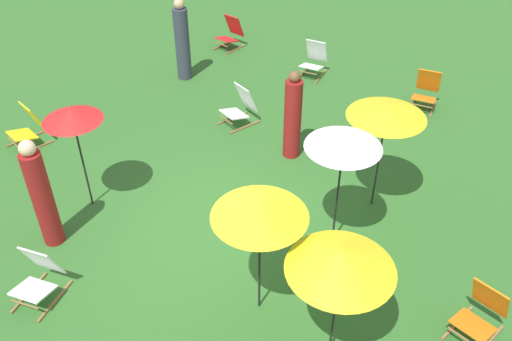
% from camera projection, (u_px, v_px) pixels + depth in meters
% --- Properties ---
extents(ground_plane, '(40.00, 40.00, 0.00)m').
position_uv_depth(ground_plane, '(212.00, 232.00, 8.71)').
color(ground_plane, '#2D6026').
extents(deckchair_0, '(0.62, 0.84, 0.83)m').
position_uv_depth(deckchair_0, '(426.00, 91.00, 11.63)').
color(deckchair_0, olive).
rests_on(deckchair_0, ground).
extents(deckchair_1, '(0.60, 0.83, 0.83)m').
position_uv_depth(deckchair_1, '(314.00, 60.00, 12.82)').
color(deckchair_1, olive).
rests_on(deckchair_1, ground).
extents(deckchair_2, '(0.68, 0.87, 0.83)m').
position_uv_depth(deckchair_2, '(240.00, 107.00, 11.10)').
color(deckchair_2, olive).
rests_on(deckchair_2, ground).
extents(deckchair_5, '(0.61, 0.84, 0.83)m').
position_uv_depth(deckchair_5, '(481.00, 314.00, 6.99)').
color(deckchair_5, olive).
rests_on(deckchair_5, ground).
extents(deckchair_7, '(0.53, 0.80, 0.83)m').
position_uv_depth(deckchair_7, '(231.00, 34.00, 14.04)').
color(deckchair_7, olive).
rests_on(deckchair_7, ground).
extents(deckchair_9, '(0.66, 0.86, 0.83)m').
position_uv_depth(deckchair_9, '(39.00, 277.00, 7.48)').
color(deckchair_9, olive).
rests_on(deckchair_9, ground).
extents(deckchair_11, '(0.61, 0.84, 0.83)m').
position_uv_depth(deckchair_11, '(28.00, 128.00, 10.49)').
color(deckchair_11, olive).
rests_on(deckchair_11, ground).
extents(umbrella_0, '(0.92, 0.92, 1.87)m').
position_uv_depth(umbrella_0, '(72.00, 115.00, 8.22)').
color(umbrella_0, black).
rests_on(umbrella_0, ground).
extents(umbrella_1, '(1.08, 1.08, 2.00)m').
position_uv_depth(umbrella_1, '(344.00, 141.00, 7.43)').
color(umbrella_1, black).
rests_on(umbrella_1, ground).
extents(umbrella_2, '(1.21, 1.21, 1.95)m').
position_uv_depth(umbrella_2, '(387.00, 111.00, 8.17)').
color(umbrella_2, black).
rests_on(umbrella_2, ground).
extents(umbrella_3, '(1.20, 1.20, 1.89)m').
position_uv_depth(umbrella_3, '(260.00, 209.00, 6.48)').
color(umbrella_3, black).
rests_on(umbrella_3, ground).
extents(umbrella_4, '(1.27, 1.27, 1.78)m').
position_uv_depth(umbrella_4, '(341.00, 259.00, 6.03)').
color(umbrella_4, black).
rests_on(umbrella_4, ground).
extents(person_0, '(0.39, 0.39, 1.89)m').
position_uv_depth(person_0, '(182.00, 42.00, 12.38)').
color(person_0, '#333847').
rests_on(person_0, ground).
extents(person_1, '(0.43, 0.43, 1.75)m').
position_uv_depth(person_1, '(293.00, 117.00, 9.93)').
color(person_1, maroon).
rests_on(person_1, ground).
extents(person_2, '(0.43, 0.43, 1.87)m').
position_uv_depth(person_2, '(42.00, 196.00, 8.03)').
color(person_2, maroon).
rests_on(person_2, ground).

